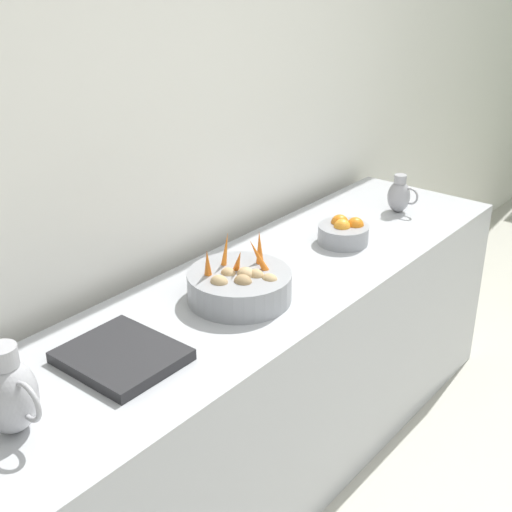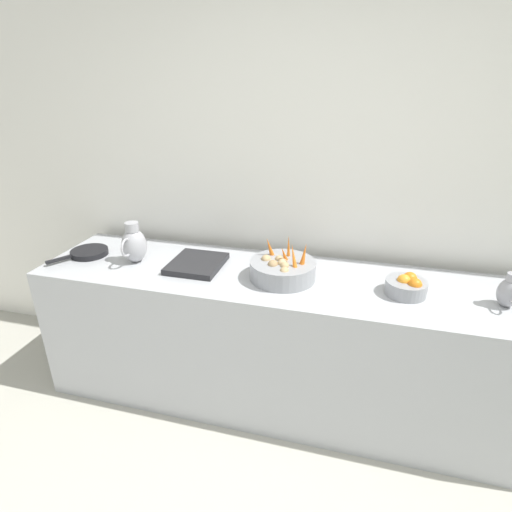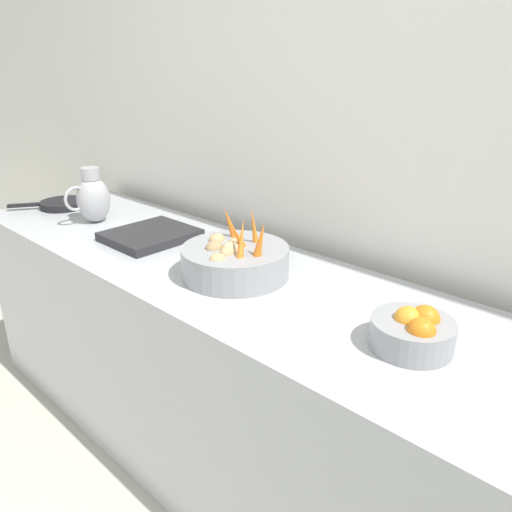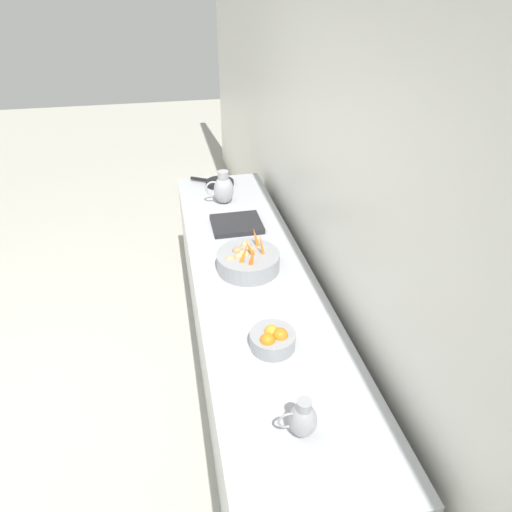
# 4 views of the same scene
# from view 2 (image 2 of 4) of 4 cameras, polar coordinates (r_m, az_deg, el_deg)

# --- Properties ---
(tile_wall_left) EXTENTS (0.10, 9.47, 3.00)m
(tile_wall_left) POSITION_cam_2_polar(r_m,az_deg,el_deg) (2.56, 18.26, 13.04)
(tile_wall_left) COLOR white
(tile_wall_left) RESTS_ON ground_plane
(prep_counter) EXTENTS (0.69, 2.95, 0.87)m
(prep_counter) POSITION_cam_2_polar(r_m,az_deg,el_deg) (2.57, 4.11, -11.72)
(prep_counter) COLOR #ADAFB5
(prep_counter) RESTS_ON ground_plane
(vegetable_colander) EXTENTS (0.37, 0.37, 0.24)m
(vegetable_colander) POSITION_cam_2_polar(r_m,az_deg,el_deg) (2.31, 3.72, -1.83)
(vegetable_colander) COLOR gray
(vegetable_colander) RESTS_ON prep_counter
(orange_bowl) EXTENTS (0.21, 0.21, 0.11)m
(orange_bowl) POSITION_cam_2_polar(r_m,az_deg,el_deg) (2.28, 20.21, -3.92)
(orange_bowl) COLOR gray
(orange_bowl) RESTS_ON prep_counter
(metal_pitcher_tall) EXTENTS (0.21, 0.15, 0.25)m
(metal_pitcher_tall) POSITION_cam_2_polar(r_m,az_deg,el_deg) (2.60, -16.62, 1.55)
(metal_pitcher_tall) COLOR #A3A3A8
(metal_pitcher_tall) RESTS_ON prep_counter
(metal_pitcher_short) EXTENTS (0.15, 0.11, 0.18)m
(metal_pitcher_short) POSITION_cam_2_polar(r_m,az_deg,el_deg) (2.37, 31.73, -4.27)
(metal_pitcher_short) COLOR #939399
(metal_pitcher_short) RESTS_ON prep_counter
(counter_sink_basin) EXTENTS (0.34, 0.30, 0.04)m
(counter_sink_basin) POSITION_cam_2_polar(r_m,az_deg,el_deg) (2.49, -8.23, -1.06)
(counter_sink_basin) COLOR #232326
(counter_sink_basin) RESTS_ON prep_counter
(skillet_on_counter) EXTENTS (0.35, 0.27, 0.03)m
(skillet_on_counter) POSITION_cam_2_polar(r_m,az_deg,el_deg) (2.83, -22.24, 0.46)
(skillet_on_counter) COLOR black
(skillet_on_counter) RESTS_ON prep_counter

